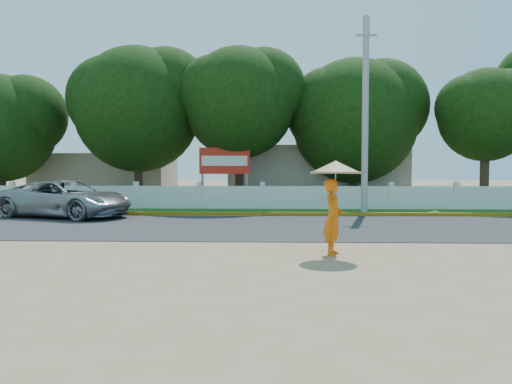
# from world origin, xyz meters

# --- Properties ---
(ground) EXTENTS (120.00, 120.00, 0.00)m
(ground) POSITION_xyz_m (0.00, 0.00, 0.00)
(ground) COLOR #9E8460
(ground) RESTS_ON ground
(road) EXTENTS (60.00, 7.00, 0.02)m
(road) POSITION_xyz_m (0.00, 4.50, 0.01)
(road) COLOR #38383A
(road) RESTS_ON ground
(grass_verge) EXTENTS (60.00, 3.50, 0.03)m
(grass_verge) POSITION_xyz_m (0.00, 9.75, 0.01)
(grass_verge) COLOR #2D601E
(grass_verge) RESTS_ON ground
(curb) EXTENTS (40.00, 0.18, 0.16)m
(curb) POSITION_xyz_m (0.00, 8.05, 0.08)
(curb) COLOR yellow
(curb) RESTS_ON ground
(fence) EXTENTS (40.00, 0.10, 1.10)m
(fence) POSITION_xyz_m (0.00, 11.20, 0.55)
(fence) COLOR silver
(fence) RESTS_ON ground
(building_near) EXTENTS (10.00, 6.00, 3.20)m
(building_near) POSITION_xyz_m (3.00, 18.00, 1.60)
(building_near) COLOR #B7AD99
(building_near) RESTS_ON ground
(building_far) EXTENTS (8.00, 5.00, 2.80)m
(building_far) POSITION_xyz_m (-10.00, 19.00, 1.40)
(building_far) COLOR #B7AD99
(building_far) RESTS_ON ground
(utility_pole) EXTENTS (0.28, 0.28, 8.41)m
(utility_pole) POSITION_xyz_m (4.44, 9.43, 4.20)
(utility_pole) COLOR #9C9B99
(utility_pole) RESTS_ON ground
(vehicle) EXTENTS (5.84, 4.07, 1.48)m
(vehicle) POSITION_xyz_m (-7.71, 7.20, 0.74)
(vehicle) COLOR gray
(vehicle) RESTS_ON ground
(monk_with_parasol) EXTENTS (1.19, 1.19, 2.17)m
(monk_with_parasol) POSITION_xyz_m (1.88, -0.81, 1.41)
(monk_with_parasol) COLOR #D55D0B
(monk_with_parasol) RESTS_ON ground
(billboard) EXTENTS (2.50, 0.13, 2.95)m
(billboard) POSITION_xyz_m (-1.90, 12.30, 2.14)
(billboard) COLOR gray
(billboard) RESTS_ON ground
(tree_row) EXTENTS (39.88, 7.52, 9.03)m
(tree_row) POSITION_xyz_m (3.49, 14.12, 4.92)
(tree_row) COLOR #473828
(tree_row) RESTS_ON ground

